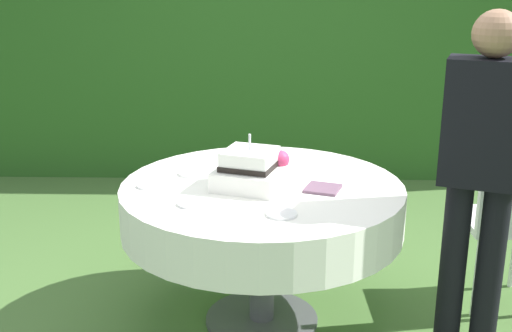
{
  "coord_description": "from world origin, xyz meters",
  "views": [
    {
      "loc": [
        0.05,
        -2.98,
        1.78
      ],
      "look_at": [
        -0.03,
        -0.02,
        0.85
      ],
      "focal_mm": 45.46,
      "sensor_mm": 36.0,
      "label": 1
    }
  ],
  "objects": [
    {
      "name": "ground_plane",
      "position": [
        0.0,
        0.0,
        0.0
      ],
      "size": [
        20.0,
        20.0,
        0.0
      ],
      "primitive_type": "plane",
      "color": "#476B33"
    },
    {
      "name": "foliage_hedge",
      "position": [
        0.0,
        2.54,
        1.21
      ],
      "size": [
        5.64,
        0.46,
        2.41
      ],
      "primitive_type": "cube",
      "color": "#28561E",
      "rests_on": "ground_plane"
    },
    {
      "name": "cake_table",
      "position": [
        0.0,
        0.0,
        0.63
      ],
      "size": [
        1.38,
        1.38,
        0.75
      ],
      "color": "#4C4C51",
      "rests_on": "ground_plane"
    },
    {
      "name": "wedding_cake",
      "position": [
        -0.05,
        -0.03,
        0.83
      ],
      "size": [
        0.38,
        0.38,
        0.26
      ],
      "color": "white",
      "rests_on": "cake_table"
    },
    {
      "name": "serving_plate_near",
      "position": [
        0.09,
        -0.4,
        0.75
      ],
      "size": [
        0.13,
        0.13,
        0.01
      ],
      "primitive_type": "cylinder",
      "color": "white",
      "rests_on": "cake_table"
    },
    {
      "name": "serving_plate_far",
      "position": [
        -0.32,
        -0.29,
        0.75
      ],
      "size": [
        0.11,
        0.11,
        0.01
      ],
      "primitive_type": "cylinder",
      "color": "white",
      "rests_on": "cake_table"
    },
    {
      "name": "serving_plate_left",
      "position": [
        -0.36,
        0.15,
        0.75
      ],
      "size": [
        0.14,
        0.14,
        0.01
      ],
      "primitive_type": "cylinder",
      "color": "white",
      "rests_on": "cake_table"
    },
    {
      "name": "serving_plate_right",
      "position": [
        -0.55,
        -0.05,
        0.75
      ],
      "size": [
        0.1,
        0.1,
        0.01
      ],
      "primitive_type": "cylinder",
      "color": "white",
      "rests_on": "cake_table"
    },
    {
      "name": "napkin_stack",
      "position": [
        0.29,
        -0.07,
        0.75
      ],
      "size": [
        0.2,
        0.2,
        0.01
      ],
      "primitive_type": "cube",
      "rotation": [
        0.0,
        0.0,
        -0.33
      ],
      "color": "#6B4C60",
      "rests_on": "cake_table"
    },
    {
      "name": "garden_chair",
      "position": [
        1.27,
        0.16,
        0.54
      ],
      "size": [
        0.41,
        0.41,
        0.89
      ],
      "color": "white",
      "rests_on": "ground_plane"
    },
    {
      "name": "standing_person",
      "position": [
        0.96,
        -0.26,
        0.93
      ],
      "size": [
        0.41,
        0.31,
        1.6
      ],
      "color": "black",
      "rests_on": "ground_plane"
    }
  ]
}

